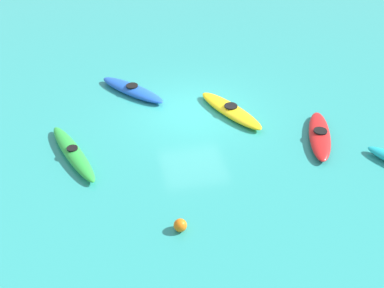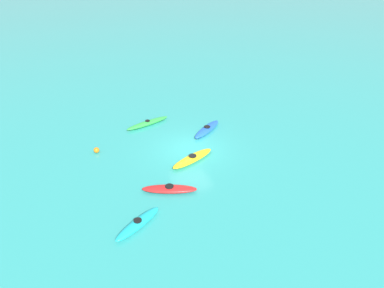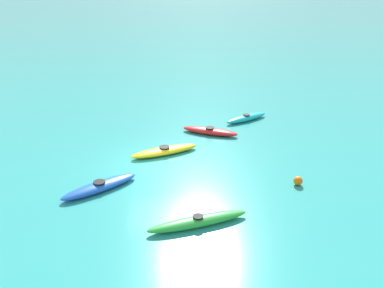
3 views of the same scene
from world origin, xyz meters
name	(u,v)px [view 3 (image 3 of 3)]	position (x,y,z in m)	size (l,w,h in m)	color
ground_plane	(155,167)	(0.00, 0.00, 0.00)	(600.00, 600.00, 0.00)	teal
kayak_blue	(100,186)	(2.03, -1.93, 0.16)	(2.56, 2.88, 0.37)	blue
kayak_yellow	(165,151)	(-1.31, 0.35, 0.16)	(2.04, 3.21, 0.37)	yellow
kayak_green	(198,221)	(4.38, 1.83, 0.16)	(1.67, 3.47, 0.37)	green
kayak_red	(210,131)	(-3.82, 2.56, 0.16)	(1.68, 3.02, 0.37)	red
kayak_cyan	(246,118)	(-5.89, 4.70, 0.16)	(2.12, 2.69, 0.37)	#19B7C6
buoy_orange	(298,181)	(1.62, 5.80, 0.18)	(0.36, 0.36, 0.36)	orange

